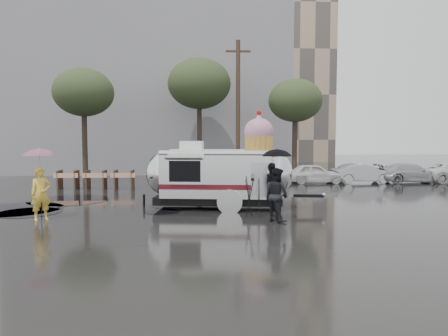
{
  "coord_description": "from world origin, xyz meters",
  "views": [
    {
      "loc": [
        0.28,
        -11.87,
        2.63
      ],
      "look_at": [
        1.07,
        3.61,
        1.54
      ],
      "focal_mm": 32.0,
      "sensor_mm": 36.0,
      "label": 1
    }
  ],
  "objects": [
    {
      "name": "tree_right",
      "position": [
        6.0,
        13.0,
        5.06
      ],
      "size": [
        3.36,
        3.36,
        6.42
      ],
      "color": "#382D26",
      "rests_on": "ground"
    },
    {
      "name": "grey_building",
      "position": [
        -4.0,
        24.0,
        6.5
      ],
      "size": [
        22.0,
        12.0,
        13.0
      ],
      "primitive_type": "cube",
      "color": "slate",
      "rests_on": "ground"
    },
    {
      "name": "barricade_row",
      "position": [
        -5.55,
        9.96,
        0.52
      ],
      "size": [
        4.3,
        0.8,
        1.0
      ],
      "color": "#473323",
      "rests_on": "ground"
    },
    {
      "name": "puddles",
      "position": [
        -4.62,
        3.94,
        0.01
      ],
      "size": [
        9.79,
        10.5,
        0.01
      ],
      "color": "black",
      "rests_on": "ground"
    },
    {
      "name": "ground",
      "position": [
        0.0,
        0.0,
        0.0
      ],
      "size": [
        120.0,
        120.0,
        0.0
      ],
      "primitive_type": "plane",
      "color": "black",
      "rests_on": "ground"
    },
    {
      "name": "tree_mid",
      "position": [
        0.0,
        15.0,
        6.34
      ],
      "size": [
        4.2,
        4.2,
        8.03
      ],
      "color": "#382D26",
      "rests_on": "ground"
    },
    {
      "name": "airstream_trailer",
      "position": [
        0.96,
        3.59,
        1.35
      ],
      "size": [
        7.12,
        2.96,
        3.85
      ],
      "rotation": [
        0.0,
        0.0,
        -0.12
      ],
      "color": "silver",
      "rests_on": "ground"
    },
    {
      "name": "person_right",
      "position": [
        2.63,
        0.82,
        0.87
      ],
      "size": [
        0.85,
        0.95,
        1.74
      ],
      "primitive_type": "imported",
      "rotation": [
        0.0,
        0.0,
        2.17
      ],
      "color": "black",
      "rests_on": "ground"
    },
    {
      "name": "umbrella_pink",
      "position": [
        -5.05,
        1.38,
        1.97
      ],
      "size": [
        1.24,
        1.24,
        2.4
      ],
      "color": "pink",
      "rests_on": "ground"
    },
    {
      "name": "umbrella_black",
      "position": [
        2.63,
        0.82,
        1.96
      ],
      "size": [
        1.22,
        1.22,
        2.38
      ],
      "color": "black",
      "rests_on": "ground"
    },
    {
      "name": "tripod",
      "position": [
        1.93,
        1.5,
        0.77
      ],
      "size": [
        0.5,
        0.56,
        1.35
      ],
      "rotation": [
        0.0,
        0.0,
        -0.05
      ],
      "color": "black",
      "rests_on": "ground"
    },
    {
      "name": "person_left",
      "position": [
        -5.05,
        1.38,
        0.87
      ],
      "size": [
        0.75,
        0.7,
        1.73
      ],
      "primitive_type": "imported",
      "rotation": [
        0.0,
        0.0,
        0.61
      ],
      "color": "yellow",
      "rests_on": "ground"
    },
    {
      "name": "tree_left",
      "position": [
        -7.0,
        13.0,
        5.48
      ],
      "size": [
        3.64,
        3.64,
        6.95
      ],
      "color": "#382D26",
      "rests_on": "ground"
    },
    {
      "name": "parked_cars",
      "position": [
        11.78,
        12.0,
        0.72
      ],
      "size": [
        13.2,
        1.9,
        1.5
      ],
      "color": "silver",
      "rests_on": "ground"
    },
    {
      "name": "utility_pole",
      "position": [
        2.5,
        14.0,
        4.62
      ],
      "size": [
        1.6,
        0.28,
        9.0
      ],
      "color": "#473323",
      "rests_on": "ground"
    }
  ]
}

